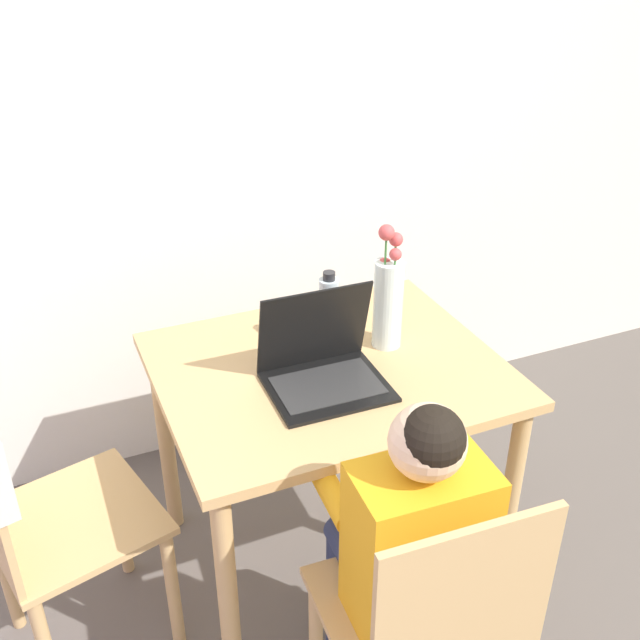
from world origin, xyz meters
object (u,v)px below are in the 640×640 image
(chair_occupied, at_px, (426,630))
(water_bottle, at_px, (329,312))
(laptop, at_px, (322,362))
(chair_spare, at_px, (16,493))
(flower_vase, at_px, (388,297))
(person_seated, at_px, (406,534))

(chair_occupied, height_order, water_bottle, water_bottle)
(laptop, bearing_deg, chair_occupied, -90.27)
(chair_spare, distance_m, flower_vase, 1.08)
(person_seated, xyz_separation_m, flower_vase, (0.25, 0.59, 0.25))
(chair_spare, relative_size, flower_vase, 2.37)
(flower_vase, xyz_separation_m, water_bottle, (-0.15, 0.06, -0.04))
(water_bottle, bearing_deg, chair_occupied, -97.80)
(person_seated, distance_m, flower_vase, 0.69)
(person_seated, relative_size, flower_vase, 2.70)
(chair_occupied, xyz_separation_m, laptop, (0.02, 0.61, 0.32))
(chair_occupied, bearing_deg, chair_spare, -36.09)
(chair_occupied, height_order, flower_vase, flower_vase)
(laptop, height_order, water_bottle, laptop)
(chair_occupied, relative_size, person_seated, 0.87)
(chair_occupied, height_order, laptop, laptop)
(chair_spare, relative_size, person_seated, 0.88)
(flower_vase, bearing_deg, person_seated, -113.25)
(person_seated, xyz_separation_m, water_bottle, (0.10, 0.65, 0.21))
(chair_occupied, bearing_deg, flower_vase, -106.98)
(chair_occupied, distance_m, flower_vase, 0.87)
(chair_occupied, distance_m, person_seated, 0.21)
(laptop, xyz_separation_m, water_bottle, (0.09, 0.16, 0.05))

